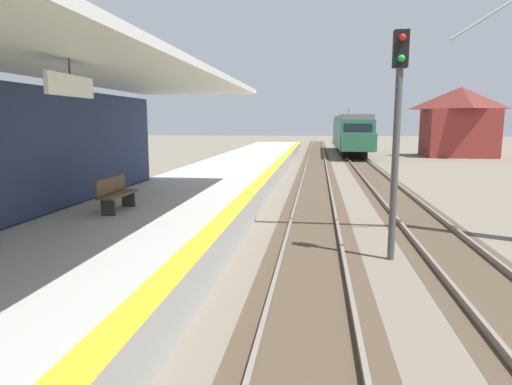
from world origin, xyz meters
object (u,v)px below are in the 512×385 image
approaching_train (351,132)px  rail_signal_post (397,123)px  platform_bench (116,193)px  distant_trackside_house (459,121)px

approaching_train → rail_signal_post: rail_signal_post is taller
approaching_train → platform_bench: size_ratio=12.25×
rail_signal_post → distant_trackside_house: distant_trackside_house is taller
rail_signal_post → platform_bench: rail_signal_post is taller
approaching_train → platform_bench: 36.93m
approaching_train → distant_trackside_house: (9.64, -2.92, 1.16)m
approaching_train → rail_signal_post: (-1.57, -36.32, 1.02)m
rail_signal_post → platform_bench: bearing=176.7°
approaching_train → rail_signal_post: size_ratio=3.77×
approaching_train → distant_trackside_house: 10.14m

